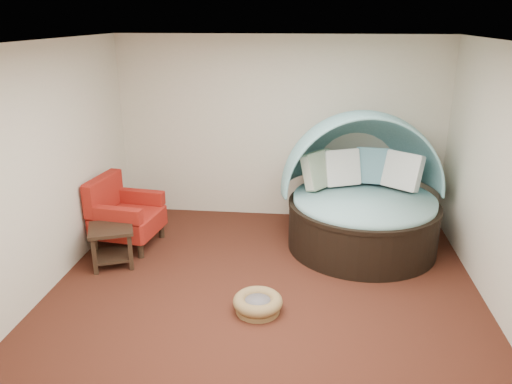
# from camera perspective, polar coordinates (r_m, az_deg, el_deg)

# --- Properties ---
(floor) EXTENTS (5.00, 5.00, 0.00)m
(floor) POSITION_cam_1_polar(r_m,az_deg,el_deg) (5.89, 0.86, -11.58)
(floor) COLOR #442013
(floor) RESTS_ON ground
(wall_back) EXTENTS (5.00, 0.00, 5.00)m
(wall_back) POSITION_cam_1_polar(r_m,az_deg,el_deg) (7.72, 2.72, 7.18)
(wall_back) COLOR beige
(wall_back) RESTS_ON floor
(wall_front) EXTENTS (5.00, 0.00, 5.00)m
(wall_front) POSITION_cam_1_polar(r_m,az_deg,el_deg) (3.05, -3.67, -13.12)
(wall_front) COLOR beige
(wall_front) RESTS_ON floor
(wall_left) EXTENTS (0.00, 5.00, 5.00)m
(wall_left) POSITION_cam_1_polar(r_m,az_deg,el_deg) (6.07, -23.30, 2.16)
(wall_left) COLOR beige
(wall_left) RESTS_ON floor
(wall_right) EXTENTS (0.00, 5.00, 5.00)m
(wall_right) POSITION_cam_1_polar(r_m,az_deg,el_deg) (5.66, 27.01, 0.45)
(wall_right) COLOR beige
(wall_right) RESTS_ON floor
(ceiling) EXTENTS (5.00, 5.00, 0.00)m
(ceiling) POSITION_cam_1_polar(r_m,az_deg,el_deg) (5.05, 1.03, 16.74)
(ceiling) COLOR white
(ceiling) RESTS_ON wall_back
(canopy_daybed) EXTENTS (2.36, 2.29, 1.87)m
(canopy_daybed) POSITION_cam_1_polar(r_m,az_deg,el_deg) (6.94, 12.11, 0.74)
(canopy_daybed) COLOR black
(canopy_daybed) RESTS_ON floor
(pet_basket) EXTENTS (0.70, 0.70, 0.19)m
(pet_basket) POSITION_cam_1_polar(r_m,az_deg,el_deg) (5.54, 0.20, -12.61)
(pet_basket) COLOR olive
(pet_basket) RESTS_ON floor
(red_armchair) EXTENTS (0.94, 0.94, 0.98)m
(red_armchair) POSITION_cam_1_polar(r_m,az_deg,el_deg) (7.14, -14.93, -2.47)
(red_armchair) COLOR black
(red_armchair) RESTS_ON floor
(side_table) EXTENTS (0.70, 0.70, 0.52)m
(side_table) POSITION_cam_1_polar(r_m,az_deg,el_deg) (6.65, -16.15, -5.34)
(side_table) COLOR black
(side_table) RESTS_ON floor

